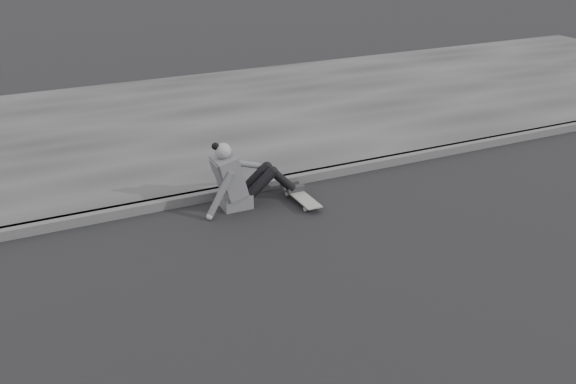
# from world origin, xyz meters

# --- Properties ---
(ground) EXTENTS (80.00, 80.00, 0.00)m
(ground) POSITION_xyz_m (0.00, 0.00, 0.00)
(ground) COLOR black
(ground) RESTS_ON ground
(curb) EXTENTS (24.00, 0.16, 0.12)m
(curb) POSITION_xyz_m (0.00, 2.58, 0.06)
(curb) COLOR #4A4A4A
(curb) RESTS_ON ground
(sidewalk) EXTENTS (24.00, 6.00, 0.12)m
(sidewalk) POSITION_xyz_m (0.00, 5.60, 0.06)
(sidewalk) COLOR #363636
(sidewalk) RESTS_ON ground
(skateboard) EXTENTS (0.20, 0.78, 0.09)m
(skateboard) POSITION_xyz_m (0.49, 1.98, 0.07)
(skateboard) COLOR #A5A49F
(skateboard) RESTS_ON ground
(seated_woman) EXTENTS (1.38, 0.46, 0.88)m
(seated_woman) POSITION_xyz_m (-0.25, 2.23, 0.36)
(seated_woman) COLOR #525255
(seated_woman) RESTS_ON ground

